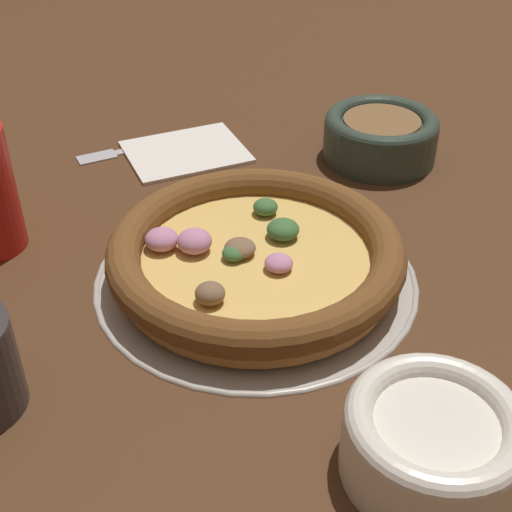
# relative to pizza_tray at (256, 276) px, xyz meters

# --- Properties ---
(ground_plane) EXTENTS (3.00, 3.00, 0.00)m
(ground_plane) POSITION_rel_pizza_tray_xyz_m (0.00, 0.00, -0.00)
(ground_plane) COLOR #4C2D19
(pizza_tray) EXTENTS (0.29, 0.29, 0.01)m
(pizza_tray) POSITION_rel_pizza_tray_xyz_m (0.00, 0.00, 0.00)
(pizza_tray) COLOR #B7B2A8
(pizza_tray) RESTS_ON ground_plane
(pizza) EXTENTS (0.27, 0.27, 0.04)m
(pizza) POSITION_rel_pizza_tray_xyz_m (0.00, -0.00, 0.02)
(pizza) COLOR #BC7F42
(pizza) RESTS_ON pizza_tray
(bowl_near) EXTENTS (0.12, 0.12, 0.06)m
(bowl_near) POSITION_rel_pizza_tray_xyz_m (-0.14, 0.19, 0.03)
(bowl_near) COLOR silver
(bowl_near) RESTS_ON ground_plane
(bowl_far) EXTENTS (0.13, 0.13, 0.05)m
(bowl_far) POSITION_rel_pizza_tray_xyz_m (-0.11, -0.25, 0.03)
(bowl_far) COLOR #334238
(bowl_far) RESTS_ON ground_plane
(napkin) EXTENTS (0.17, 0.16, 0.01)m
(napkin) POSITION_rel_pizza_tray_xyz_m (0.11, -0.23, 0.00)
(napkin) COLOR white
(napkin) RESTS_ON ground_plane
(fork) EXTENTS (0.17, 0.12, 0.00)m
(fork) POSITION_rel_pizza_tray_xyz_m (0.17, -0.24, -0.00)
(fork) COLOR #B7B7BC
(fork) RESTS_ON ground_plane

